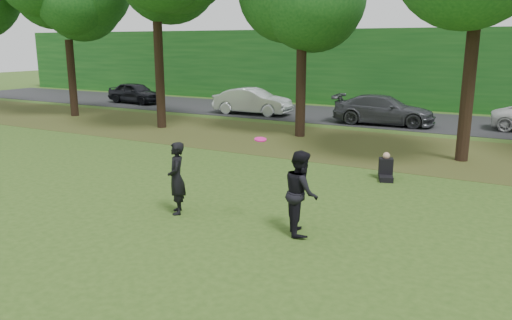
{
  "coord_description": "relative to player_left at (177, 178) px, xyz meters",
  "views": [
    {
      "loc": [
        5.87,
        -6.48,
        4.13
      ],
      "look_at": [
        0.14,
        4.02,
        1.3
      ],
      "focal_mm": 35.0,
      "sensor_mm": 36.0,
      "label": 1
    }
  ],
  "objects": [
    {
      "name": "player_left",
      "position": [
        0.0,
        0.0,
        0.0
      ],
      "size": [
        0.74,
        0.78,
        1.79
      ],
      "primitive_type": "imported",
      "rotation": [
        0.0,
        0.0,
        -0.92
      ],
      "color": "black",
      "rests_on": "ground"
    },
    {
      "name": "far_hedge",
      "position": [
        1.46,
        24.1,
        1.61
      ],
      "size": [
        70.0,
        3.0,
        5.0
      ],
      "primitive_type": "cube",
      "color": "#154B19",
      "rests_on": "ground"
    },
    {
      "name": "parked_cars",
      "position": [
        -0.2,
        16.63,
        -0.17
      ],
      "size": [
        36.6,
        3.68,
        1.52
      ],
      "color": "black",
      "rests_on": "street"
    },
    {
      "name": "player_right",
      "position": [
        3.2,
        0.24,
        0.04
      ],
      "size": [
        1.08,
        1.15,
        1.87
      ],
      "primitive_type": "imported",
      "rotation": [
        0.0,
        0.0,
        2.12
      ],
      "color": "black",
      "rests_on": "ground"
    },
    {
      "name": "leaf_litter",
      "position": [
        1.46,
        10.1,
        -0.89
      ],
      "size": [
        60.0,
        7.0,
        0.01
      ],
      "primitive_type": "cube",
      "color": "#493B1A",
      "rests_on": "ground"
    },
    {
      "name": "seated_person",
      "position": [
        3.71,
        5.63,
        -0.58
      ],
      "size": [
        0.63,
        0.82,
        0.83
      ],
      "rotation": [
        0.0,
        0.0,
        0.33
      ],
      "color": "black",
      "rests_on": "ground"
    },
    {
      "name": "ground",
      "position": [
        1.46,
        -2.9,
        -0.89
      ],
      "size": [
        120.0,
        120.0,
        0.0
      ],
      "primitive_type": "plane",
      "color": "#2D4B17",
      "rests_on": "ground"
    },
    {
      "name": "street",
      "position": [
        1.46,
        18.1,
        -0.88
      ],
      "size": [
        70.0,
        7.0,
        0.02
      ],
      "primitive_type": "cube",
      "color": "black",
      "rests_on": "ground"
    },
    {
      "name": "frisbee",
      "position": [
        2.22,
        0.19,
        1.14
      ],
      "size": [
        0.36,
        0.36,
        0.08
      ],
      "color": "#E61387",
      "rests_on": "ground"
    }
  ]
}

